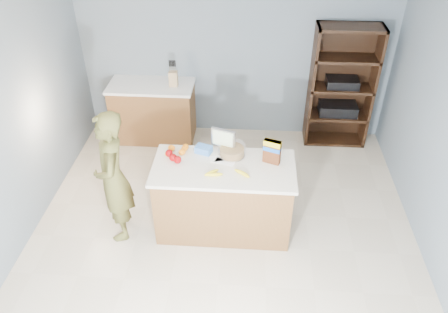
# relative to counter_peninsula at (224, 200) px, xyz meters

# --- Properties ---
(floor) EXTENTS (4.50, 5.00, 0.02)m
(floor) POSITION_rel_counter_peninsula_xyz_m (0.00, -0.30, -0.42)
(floor) COLOR beige
(floor) RESTS_ON ground
(walls) EXTENTS (4.52, 5.02, 2.51)m
(walls) POSITION_rel_counter_peninsula_xyz_m (0.00, -0.30, 1.24)
(walls) COLOR slate
(walls) RESTS_ON ground
(counter_peninsula) EXTENTS (1.56, 0.76, 0.90)m
(counter_peninsula) POSITION_rel_counter_peninsula_xyz_m (0.00, 0.00, 0.00)
(counter_peninsula) COLOR brown
(counter_peninsula) RESTS_ON ground
(back_cabinet) EXTENTS (1.24, 0.62, 0.90)m
(back_cabinet) POSITION_rel_counter_peninsula_xyz_m (-1.20, 1.90, 0.04)
(back_cabinet) COLOR brown
(back_cabinet) RESTS_ON ground
(shelving_unit) EXTENTS (0.90, 0.40, 1.80)m
(shelving_unit) POSITION_rel_counter_peninsula_xyz_m (1.55, 2.05, 0.45)
(shelving_unit) COLOR black
(shelving_unit) RESTS_ON ground
(person) EXTENTS (0.53, 0.67, 1.59)m
(person) POSITION_rel_counter_peninsula_xyz_m (-1.19, -0.15, 0.38)
(person) COLOR brown
(person) RESTS_ON ground
(knife_block) EXTENTS (0.12, 0.10, 0.31)m
(knife_block) POSITION_rel_counter_peninsula_xyz_m (-0.86, 1.88, 0.60)
(knife_block) COLOR tan
(knife_block) RESTS_ON back_cabinet
(envelopes) EXTENTS (0.30, 0.23, 0.00)m
(envelopes) POSITION_rel_counter_peninsula_xyz_m (-0.03, 0.12, 0.49)
(envelopes) COLOR white
(envelopes) RESTS_ON counter_peninsula
(bananas) EXTENTS (0.50, 0.16, 0.04)m
(bananas) POSITION_rel_counter_peninsula_xyz_m (0.05, -0.14, 0.50)
(bananas) COLOR yellow
(bananas) RESTS_ON counter_peninsula
(apples) EXTENTS (0.20, 0.20, 0.09)m
(apples) POSITION_rel_counter_peninsula_xyz_m (-0.56, 0.08, 0.53)
(apples) COLOR #900407
(apples) RESTS_ON counter_peninsula
(oranges) EXTENTS (0.25, 0.22, 0.07)m
(oranges) POSITION_rel_counter_peninsula_xyz_m (-0.54, 0.23, 0.52)
(oranges) COLOR orange
(oranges) RESTS_ON counter_peninsula
(blue_carton) EXTENTS (0.21, 0.17, 0.08)m
(blue_carton) POSITION_rel_counter_peninsula_xyz_m (-0.25, 0.25, 0.52)
(blue_carton) COLOR blue
(blue_carton) RESTS_ON counter_peninsula
(salad_bowl) EXTENTS (0.30, 0.30, 0.13)m
(salad_bowl) POSITION_rel_counter_peninsula_xyz_m (0.08, 0.23, 0.54)
(salad_bowl) COLOR #267219
(salad_bowl) RESTS_ON counter_peninsula
(tv) EXTENTS (0.28, 0.13, 0.28)m
(tv) POSITION_rel_counter_peninsula_xyz_m (-0.03, 0.30, 0.64)
(tv) COLOR silver
(tv) RESTS_ON counter_peninsula
(cereal_box) EXTENTS (0.20, 0.13, 0.28)m
(cereal_box) POSITION_rel_counter_peninsula_xyz_m (0.52, 0.12, 0.65)
(cereal_box) COLOR #592B14
(cereal_box) RESTS_ON counter_peninsula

